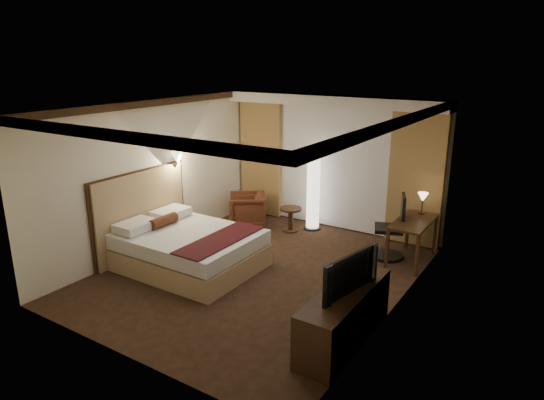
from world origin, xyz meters
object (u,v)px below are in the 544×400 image
Objects in this scene: floor_lamp at (313,190)px; desk at (412,241)px; dresser at (344,316)px; side_table at (291,219)px; television at (344,268)px; armchair at (247,208)px; office_chair at (389,226)px; bed at (190,249)px.

floor_lamp is 2.32m from desk.
side_table is at bearing 130.25° from dresser.
floor_lamp is 4.07m from television.
floor_lamp reaches higher than armchair.
floor_lamp is 1.43× the size of office_chair.
bed is at bearing -106.69° from floor_lamp.
floor_lamp is at bearing 44.78° from television.
television is (2.23, -3.40, 0.16)m from floor_lamp.
bed is 2.95m from floor_lamp.
bed reaches higher than side_table.
armchair is 1.44m from floor_lamp.
armchair is 0.72× the size of television.
dresser is (2.57, -3.04, 0.10)m from side_table.
desk is at bearing -4.05° from side_table.
armchair reaches higher than dresser.
desk is at bearing 11.89° from television.
television is (3.48, -2.84, 0.61)m from armchair.
armchair is 0.45× the size of floor_lamp.
dresser is (0.05, -2.86, -0.03)m from desk.
floor_lamp reaches higher than bed.
side_table is 0.76m from floor_lamp.
desk is (2.21, -0.54, -0.46)m from floor_lamp.
television is at bearing -102.56° from office_chair.
floor_lamp is 4.11m from dresser.
bed is 1.88× the size of office_chair.
floor_lamp is at bearing 140.60° from office_chair.
floor_lamp is 1.61× the size of television.
desk is 1.14× the size of television.
bed is 1.31× the size of floor_lamp.
armchair is 1.53× the size of side_table.
desk is at bearing 36.29° from bed.
office_chair reaches higher than side_table.
dresser is 1.71× the size of television.
side_table is 4.03m from television.
floor_lamp is (0.83, 2.78, 0.51)m from bed.
floor_lamp is at bearing 78.39° from armchair.
dresser is at bearing -49.75° from side_table.
side_table is 0.28× the size of dresser.
armchair is 0.42× the size of dresser.
desk is 0.46m from office_chair.
armchair is 0.64× the size of office_chair.
desk is at bearing -13.76° from floor_lamp.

